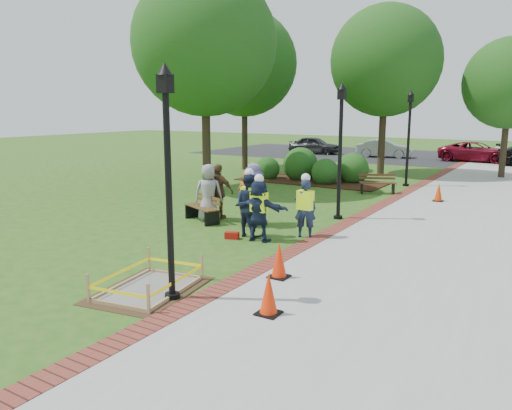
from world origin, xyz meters
The scene contains 35 objects.
ground centered at (0.00, 0.00, 0.00)m, with size 100.00×100.00×0.00m, color #285116.
sidewalk centered at (5.00, 10.00, 0.01)m, with size 6.00×60.00×0.02m, color #9E9E99.
brick_edging centered at (1.75, 10.00, 0.01)m, with size 0.50×60.00×0.03m, color maroon.
mulch_bed centered at (-3.00, 12.00, 0.02)m, with size 7.00×3.00×0.05m, color #381E0F.
parking_lot centered at (0.00, 27.00, 0.00)m, with size 36.00×12.00×0.01m, color black.
wet_concrete_pad centered at (0.60, -2.93, 0.23)m, with size 2.04×2.54×0.55m.
bench_near centered at (-2.21, 2.40, 0.26)m, with size 1.56×1.05×0.81m.
bench_far centered at (0.79, 10.32, 0.25)m, with size 1.54×1.04×0.80m.
cone_front centered at (3.17, -2.72, 0.37)m, with size 0.39×0.39×0.77m.
cone_back centered at (2.40, -0.98, 0.38)m, with size 0.40×0.40×0.78m.
cone_far centered at (3.34, 9.74, 0.35)m, with size 0.37×0.37×0.73m.
toolbox centered at (-0.23, 1.14, 0.09)m, with size 0.37×0.20×0.19m, color #A6120C.
lamp_near centered at (1.25, -3.00, 2.48)m, with size 0.28×0.28×4.26m.
lamp_mid centered at (1.25, 5.00, 2.48)m, with size 0.28×0.28×4.26m.
lamp_far centered at (1.25, 13.00, 2.48)m, with size 0.28×0.28×4.26m.
tree_left centered at (-5.86, 7.49, 6.10)m, with size 6.00×6.00×9.11m.
tree_back centered at (-1.04, 16.43, 5.85)m, with size 5.67×5.67×8.69m.
tree_right centered at (4.63, 18.39, 4.68)m, with size 4.48×4.48×6.93m.
tree_far centered at (-8.42, 14.46, 5.90)m, with size 5.86×5.86×8.84m.
shrub_a centered at (-5.25, 11.64, 0.00)m, with size 1.20×1.20×1.20m, color #224915.
shrub_b centered at (-3.80, 12.39, 0.00)m, with size 1.72×1.72×1.72m, color #224915.
shrub_c centered at (-2.12, 11.58, 0.00)m, with size 1.29×1.29×1.29m, color #224915.
shrub_d centered at (-1.22, 12.74, 0.00)m, with size 1.52×1.52×1.52m, color #224915.
shrub_e centered at (-2.94, 12.77, 0.00)m, with size 1.01×1.01×1.01m, color #224915.
casual_person_a centered at (-2.10, 2.60, 0.89)m, with size 0.67×0.58×1.79m.
casual_person_b centered at (-0.62, 2.54, 0.85)m, with size 0.58×0.40×1.70m.
casual_person_c centered at (-0.75, 3.08, 0.93)m, with size 0.70×0.58×1.86m.
casual_person_d centered at (-2.00, 2.99, 0.88)m, with size 0.60×0.43×1.75m.
casual_person_e centered at (-0.56, 2.75, 0.90)m, with size 0.67×0.56×1.80m.
hivis_worker_a centered at (0.51, 1.35, 0.90)m, with size 0.56×0.40×1.80m.
hivis_worker_b centered at (1.37, 2.33, 0.88)m, with size 0.60×0.49×1.77m.
hivis_worker_c centered at (0.01, 1.64, 0.94)m, with size 0.62×0.46×1.89m.
parked_car_a centered at (-9.19, 25.56, 0.00)m, with size 4.44×1.93×1.45m, color #2A2A2C.
parked_car_b centered at (-3.73, 25.58, 0.00)m, with size 4.24×1.84×1.38m, color #97969B.
parked_car_c centered at (2.35, 25.84, 0.00)m, with size 4.35×1.89×1.42m, color maroon.
Camera 1 is at (7.19, -9.67, 3.49)m, focal length 35.00 mm.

